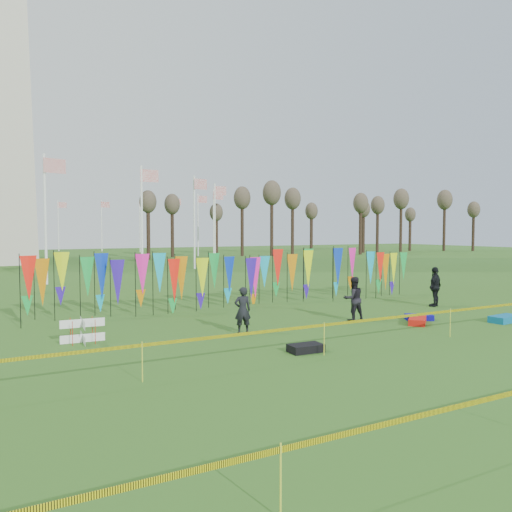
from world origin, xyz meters
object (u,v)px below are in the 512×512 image
person_mid (353,299)px  kite_bag_red (417,321)px  person_right (435,287)px  kite_bag_blue (419,317)px  box_kite (83,331)px  person_left (243,310)px  kite_bag_teal (505,319)px  kite_bag_black (306,348)px

person_mid → kite_bag_red: person_mid is taller
person_mid → person_right: 5.45m
person_mid → kite_bag_blue: (2.26, -1.06, -0.71)m
box_kite → person_left: (4.81, -1.04, 0.40)m
person_left → person_right: 10.05m
kite_bag_blue → person_left: bearing=172.0°
kite_bag_red → box_kite: bearing=167.0°
kite_bag_blue → kite_bag_red: 0.83m
box_kite → kite_bag_teal: bearing=-15.1°
person_mid → kite_bag_black: 5.31m
person_mid → kite_bag_teal: (4.68, -2.86, -0.69)m
person_right → kite_bag_red: size_ratio=1.43×
kite_bag_blue → kite_bag_black: 6.81m
person_left → kite_bag_blue: 6.99m
person_mid → kite_bag_black: size_ratio=1.74×
kite_bag_black → person_left: bearing=97.6°
kite_bag_red → kite_bag_teal: (3.06, -1.27, 0.01)m
person_mid → kite_bag_red: (1.62, -1.59, -0.70)m
kite_bag_red → kite_bag_blue: bearing=39.8°
kite_bag_black → kite_bag_teal: bearing=1.8°
person_left → kite_bag_blue: bearing=-176.5°
box_kite → kite_bag_teal: (14.12, -3.81, -0.24)m
box_kite → kite_bag_black: box_kite is taller
kite_bag_red → kite_bag_black: kite_bag_red is taller
person_right → box_kite: bearing=-19.8°
kite_bag_red → kite_bag_teal: bearing=-22.5°
person_left → person_mid: 4.64m
box_kite → kite_bag_blue: box_kite is taller
kite_bag_red → kite_bag_teal: 3.31m
person_mid → kite_bag_red: size_ratio=1.33×
kite_bag_red → kite_bag_black: 6.05m
person_right → kite_bag_teal: size_ratio=1.40×
box_kite → kite_bag_teal: 14.63m
box_kite → person_mid: person_mid is taller
kite_bag_red → kite_bag_black: bearing=-165.2°
box_kite → kite_bag_blue: 11.87m
person_mid → person_right: person_right is taller
person_right → kite_bag_red: bearing=14.7°
kite_bag_teal → kite_bag_red: bearing=157.5°
person_left → kite_bag_teal: bearing=175.0°
kite_bag_black → person_right: bearing=23.2°
person_left → kite_bag_blue: size_ratio=1.56×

